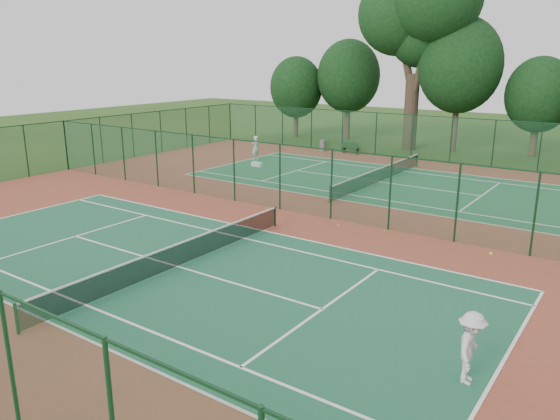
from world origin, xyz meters
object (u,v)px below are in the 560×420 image
(big_tree, at_px, (419,12))
(player_far, at_px, (255,148))
(kit_bag, at_px, (257,164))
(bench, at_px, (350,148))
(player_near, at_px, (471,348))
(trash_bin, at_px, (323,146))

(big_tree, bearing_deg, player_far, -124.01)
(player_far, height_order, kit_bag, player_far)
(bench, xyz_separation_m, kit_bag, (-2.96, -8.90, -0.34))
(player_near, height_order, kit_bag, player_near)
(player_near, relative_size, big_tree, 0.12)
(player_near, distance_m, trash_bin, 34.55)
(player_far, relative_size, bench, 1.16)
(player_far, bearing_deg, kit_bag, 56.40)
(bench, relative_size, kit_bag, 1.80)
(player_near, relative_size, bench, 1.16)
(bench, bearing_deg, big_tree, 61.47)
(player_near, xyz_separation_m, bench, (-18.04, 27.94, -0.44))
(player_far, distance_m, kit_bag, 2.87)
(player_near, bearing_deg, trash_bin, 29.60)
(player_far, xyz_separation_m, bench, (4.73, 6.77, -0.44))
(big_tree, bearing_deg, bench, -122.77)
(bench, bearing_deg, player_far, -120.66)
(player_near, xyz_separation_m, kit_bag, (-21.00, 19.04, -0.77))
(player_far, bearing_deg, bench, 161.73)
(player_near, distance_m, big_tree, 37.62)
(big_tree, bearing_deg, player_near, -65.89)
(bench, distance_m, kit_bag, 9.38)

